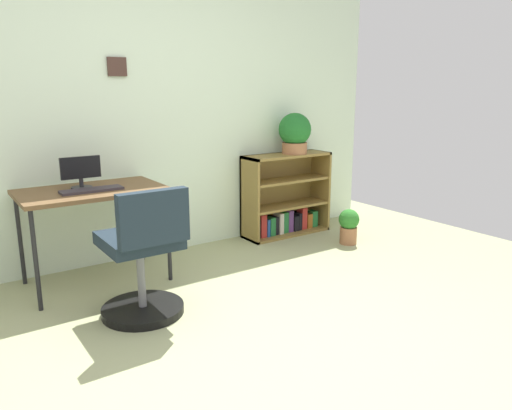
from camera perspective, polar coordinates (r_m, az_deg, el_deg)
name	(u,v)px	position (r m, az deg, el deg)	size (l,w,h in m)	color
ground_plane	(281,373)	(2.64, 2.95, -18.84)	(6.24, 6.24, 0.00)	tan
wall_back	(120,117)	(4.15, -15.48, 9.84)	(5.20, 0.12, 2.36)	silver
desk	(92,197)	(3.71, -18.48, 0.92)	(1.00, 0.62, 0.70)	brown
monitor	(81,172)	(3.72, -19.64, 3.62)	(0.28, 0.15, 0.23)	#262628
keyboard	(92,190)	(3.62, -18.49, 1.66)	(0.42, 0.13, 0.02)	#352E33
office_chair	(144,261)	(3.12, -12.87, -6.35)	(0.52, 0.55, 0.85)	black
bookshelf_low	(284,200)	(4.83, 3.21, 0.63)	(0.89, 0.30, 0.79)	olive
potted_plant_on_shelf	(295,133)	(4.74, 4.51, 8.36)	(0.31, 0.31, 0.39)	#9E6642
potted_plant_floor	(349,225)	(4.61, 10.69, -2.30)	(0.19, 0.19, 0.33)	#9E6642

